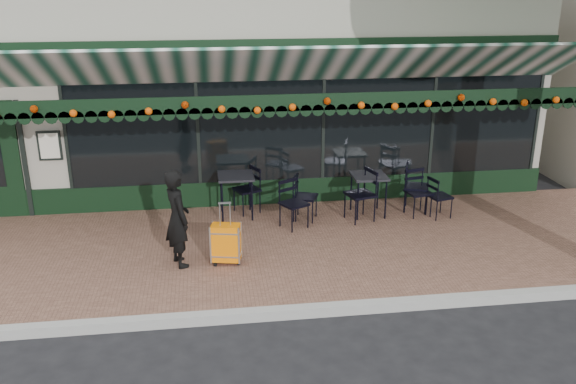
{
  "coord_description": "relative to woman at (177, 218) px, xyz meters",
  "views": [
    {
      "loc": [
        -0.84,
        -7.33,
        4.43
      ],
      "look_at": [
        0.39,
        1.6,
        1.23
      ],
      "focal_mm": 38.0,
      "sensor_mm": 36.0,
      "label": 1
    }
  ],
  "objects": [
    {
      "name": "chair_b_left",
      "position": [
        1.21,
        2.1,
        -0.33
      ],
      "size": [
        0.59,
        0.59,
        0.89
      ],
      "primitive_type": null,
      "rotation": [
        0.0,
        0.0,
        -1.15
      ],
      "color": "black",
      "rests_on": "sidewalk"
    },
    {
      "name": "ground",
      "position": [
        1.34,
        -1.48,
        -0.92
      ],
      "size": [
        80.0,
        80.0,
        0.0
      ],
      "primitive_type": "plane",
      "color": "black",
      "rests_on": "ground"
    },
    {
      "name": "restaurant_building",
      "position": [
        1.34,
        6.35,
        1.35
      ],
      "size": [
        12.0,
        9.6,
        4.5
      ],
      "color": "#9D9688",
      "rests_on": "ground"
    },
    {
      "name": "woman",
      "position": [
        0.0,
        0.0,
        0.0
      ],
      "size": [
        0.55,
        0.66,
        1.55
      ],
      "primitive_type": "imported",
      "rotation": [
        0.0,
        0.0,
        1.95
      ],
      "color": "black",
      "rests_on": "sidewalk"
    },
    {
      "name": "chair_a_front",
      "position": [
        4.4,
        1.52,
        -0.33
      ],
      "size": [
        0.52,
        0.52,
        0.88
      ],
      "primitive_type": null,
      "rotation": [
        0.0,
        0.0,
        0.2
      ],
      "color": "black",
      "rests_on": "sidewalk"
    },
    {
      "name": "chair_b_right",
      "position": [
        2.25,
        1.58,
        -0.34
      ],
      "size": [
        0.56,
        0.56,
        0.86
      ],
      "primitive_type": null,
      "rotation": [
        0.0,
        0.0,
        1.19
      ],
      "color": "black",
      "rests_on": "sidewalk"
    },
    {
      "name": "chair_a_extra",
      "position": [
        4.76,
        1.36,
        -0.38
      ],
      "size": [
        0.48,
        0.48,
        0.79
      ],
      "primitive_type": null,
      "rotation": [
        0.0,
        0.0,
        1.82
      ],
      "color": "black",
      "rests_on": "sidewalk"
    },
    {
      "name": "suitcase",
      "position": [
        0.73,
        -0.07,
        -0.43
      ],
      "size": [
        0.49,
        0.33,
        1.02
      ],
      "rotation": [
        0.0,
        0.0,
        -0.21
      ],
      "color": "orange",
      "rests_on": "sidewalk"
    },
    {
      "name": "chair_a_right",
      "position": [
        4.44,
        1.75,
        -0.3
      ],
      "size": [
        0.61,
        0.61,
        0.94
      ],
      "primitive_type": null,
      "rotation": [
        0.0,
        0.0,
        1.19
      ],
      "color": "black",
      "rests_on": "sidewalk"
    },
    {
      "name": "cafe_table_b",
      "position": [
        1.0,
        1.93,
        -0.05
      ],
      "size": [
        0.66,
        0.66,
        0.81
      ],
      "color": "black",
      "rests_on": "sidewalk"
    },
    {
      "name": "cafe_table_a",
      "position": [
        3.47,
        1.68,
        -0.07
      ],
      "size": [
        0.63,
        0.63,
        0.78
      ],
      "color": "black",
      "rests_on": "sidewalk"
    },
    {
      "name": "chair_a_left",
      "position": [
        3.25,
        1.42,
        -0.28
      ],
      "size": [
        0.61,
        0.61,
        0.98
      ],
      "primitive_type": null,
      "rotation": [
        0.0,
        0.0,
        -1.29
      ],
      "color": "black",
      "rests_on": "sidewalk"
    },
    {
      "name": "chair_b_front",
      "position": [
        1.99,
        1.23,
        -0.33
      ],
      "size": [
        0.6,
        0.6,
        0.88
      ],
      "primitive_type": null,
      "rotation": [
        0.0,
        0.0,
        0.51
      ],
      "color": "black",
      "rests_on": "sidewalk"
    },
    {
      "name": "curb",
      "position": [
        1.34,
        -1.56,
        -0.85
      ],
      "size": [
        18.0,
        0.16,
        0.15
      ],
      "primitive_type": "cube",
      "color": "#9E9E99",
      "rests_on": "ground"
    },
    {
      "name": "sidewalk",
      "position": [
        1.34,
        0.52,
        -0.85
      ],
      "size": [
        18.0,
        4.0,
        0.15
      ],
      "primitive_type": "cube",
      "color": "brown",
      "rests_on": "ground"
    }
  ]
}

